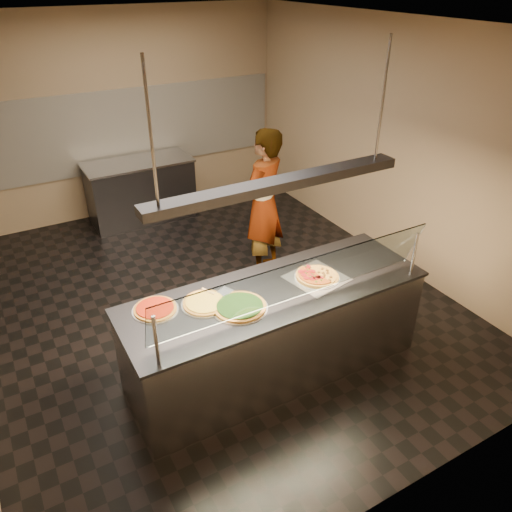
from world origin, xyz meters
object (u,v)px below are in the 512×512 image
pizza_spinach (240,306)px  pizza_cheese (205,302)px  sneeze_guard (298,281)px  half_pizza_pepperoni (308,278)px  worker (263,205)px  serving_counter (275,331)px  half_pizza_sausage (325,273)px  perforated_tray (317,277)px  pizza_spatula (215,291)px  pizza_tomato (155,309)px  prep_table (141,190)px  heat_lamp_housing (278,184)px

pizza_spinach → pizza_cheese: pizza_spinach is taller
sneeze_guard → half_pizza_pepperoni: (0.34, 0.33, -0.26)m
worker → serving_counter: bearing=36.2°
half_pizza_sausage → pizza_spinach: size_ratio=0.88×
worker → perforated_tray: bearing=49.7°
half_pizza_pepperoni → pizza_spatula: half_pizza_pepperoni is taller
sneeze_guard → worker: size_ratio=1.38×
sneeze_guard → perforated_tray: sneeze_guard is taller
worker → sneeze_guard: bearing=40.3°
pizza_tomato → prep_table: bearing=74.4°
pizza_spatula → heat_lamp_housing: (0.50, -0.21, 0.99)m
prep_table → heat_lamp_housing: bearing=-89.7°
pizza_spinach → heat_lamp_housing: bearing=10.8°
serving_counter → sneeze_guard: (0.00, -0.34, 0.76)m
half_pizza_sausage → pizza_spinach: (-0.95, -0.06, -0.01)m
perforated_tray → pizza_spatula: pizza_spatula is taller
serving_counter → pizza_cheese: pizza_cheese is taller
pizza_cheese → worker: worker is taller
half_pizza_pepperoni → pizza_spinach: bearing=-175.2°
sneeze_guard → pizza_tomato: sneeze_guard is taller
pizza_spinach → pizza_cheese: (-0.23, 0.20, -0.00)m
serving_counter → half_pizza_pepperoni: size_ratio=6.66×
sneeze_guard → serving_counter: bearing=90.0°
perforated_tray → prep_table: 4.00m
pizza_tomato → worker: (1.87, 1.39, -0.00)m
worker → half_pizza_sausage: bearing=52.9°
half_pizza_sausage → pizza_cheese: 1.19m
serving_counter → sneeze_guard: sneeze_guard is taller
pizza_spinach → worker: 2.11m
prep_table → heat_lamp_housing: (0.02, -3.93, 1.48)m
serving_counter → perforated_tray: perforated_tray is taller
serving_counter → half_pizza_sausage: (0.53, -0.02, 0.49)m
half_pizza_pepperoni → heat_lamp_housing: (-0.34, 0.02, 0.99)m
serving_counter → pizza_spinach: 0.64m
serving_counter → heat_lamp_housing: size_ratio=1.23×
pizza_spinach → prep_table: size_ratio=0.31×
heat_lamp_housing → half_pizza_pepperoni: bearing=-2.6°
pizza_tomato → serving_counter: bearing=-13.4°
half_pizza_sausage → pizza_spatula: (-1.04, 0.23, 0.00)m
perforated_tray → pizza_cheese: size_ratio=1.36×
pizza_tomato → half_pizza_pepperoni: bearing=-10.8°
pizza_tomato → pizza_spatula: size_ratio=1.56×
heat_lamp_housing → worker: bearing=63.3°
pizza_spatula → heat_lamp_housing: size_ratio=0.11×
perforated_tray → pizza_tomato: 1.51m
sneeze_guard → worker: 2.16m
pizza_spatula → prep_table: 3.78m
pizza_spatula → pizza_spinach: bearing=-72.5°
pizza_spinach → pizza_tomato: 0.72m
pizza_spatula → half_pizza_sausage: bearing=-12.7°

